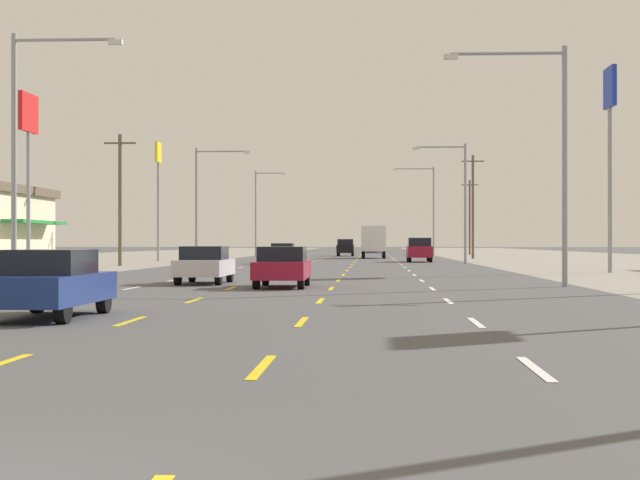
% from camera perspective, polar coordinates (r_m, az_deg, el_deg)
% --- Properties ---
extents(ground_plane, '(572.00, 572.00, 0.00)m').
position_cam_1_polar(ground_plane, '(72.32, 0.39, -1.41)').
color(ground_plane, '#4C4C4F').
extents(lane_markings, '(10.64, 227.60, 0.01)m').
position_cam_1_polar(lane_markings, '(110.79, 1.26, -0.96)').
color(lane_markings, white).
rests_on(lane_markings, ground).
extents(sedan_inner_left_nearest, '(1.80, 4.50, 1.46)m').
position_cam_1_polar(sedan_inner_left_nearest, '(22.63, -14.78, -2.30)').
color(sedan_inner_left_nearest, navy).
rests_on(sedan_inner_left_nearest, ground).
extents(sedan_center_turn_near, '(1.80, 4.50, 1.46)m').
position_cam_1_polar(sedan_center_turn_near, '(36.85, -2.09, -1.46)').
color(sedan_center_turn_near, maroon).
rests_on(sedan_center_turn_near, ground).
extents(sedan_inner_left_mid, '(1.80, 4.50, 1.46)m').
position_cam_1_polar(sedan_inner_left_mid, '(40.43, -6.40, -1.34)').
color(sedan_inner_left_mid, silver).
rests_on(sedan_inner_left_mid, ground).
extents(hatchback_inner_left_midfar, '(1.72, 3.90, 1.54)m').
position_cam_1_polar(hatchback_inner_left_midfar, '(77.56, -2.07, -0.74)').
color(hatchback_inner_left_midfar, '#B28C33').
rests_on(hatchback_inner_left_midfar, ground).
extents(suv_far_right_far, '(1.98, 4.90, 1.98)m').
position_cam_1_polar(suv_far_right_far, '(84.86, 5.51, -0.52)').
color(suv_far_right_far, maroon).
rests_on(suv_far_right_far, ground).
extents(box_truck_inner_right_farther, '(2.40, 7.20, 3.23)m').
position_cam_1_polar(box_truck_inner_right_farther, '(103.95, 2.98, -0.01)').
color(box_truck_inner_right_farther, silver).
rests_on(box_truck_inner_right_farther, ground).
extents(suv_center_turn_farthest, '(1.98, 4.90, 1.98)m').
position_cam_1_polar(suv_center_turn_farthest, '(120.70, 1.42, -0.41)').
color(suv_center_turn_farthest, black).
rests_on(suv_center_turn_farthest, ground).
extents(pole_sign_left_row_1, '(0.24, 2.71, 9.82)m').
position_cam_1_polar(pole_sign_left_row_1, '(59.29, -15.83, 5.78)').
color(pole_sign_left_row_1, gray).
rests_on(pole_sign_left_row_1, ground).
extents(pole_sign_left_row_2, '(0.24, 1.72, 10.09)m').
position_cam_1_polar(pole_sign_left_row_2, '(88.39, -8.94, 3.62)').
color(pole_sign_left_row_2, gray).
rests_on(pole_sign_left_row_2, ground).
extents(pole_sign_right_row_1, '(0.24, 2.15, 10.90)m').
position_cam_1_polar(pole_sign_right_row_1, '(57.06, 15.74, 6.62)').
color(pole_sign_right_row_1, gray).
rests_on(pole_sign_right_row_1, ground).
extents(streetlight_left_row_0, '(4.18, 0.26, 9.39)m').
position_cam_1_polar(streetlight_left_row_0, '(39.99, -15.99, 5.40)').
color(streetlight_left_row_0, gray).
rests_on(streetlight_left_row_0, ground).
extents(streetlight_right_row_0, '(4.47, 0.26, 8.73)m').
position_cam_1_polar(streetlight_right_row_0, '(38.38, 12.64, 5.17)').
color(streetlight_right_row_0, gray).
rests_on(streetlight_right_row_0, ground).
extents(streetlight_left_row_1, '(4.25, 0.26, 8.76)m').
position_cam_1_polar(streetlight_left_row_1, '(78.61, -6.52, 2.45)').
color(streetlight_left_row_1, gray).
rests_on(streetlight_left_row_1, ground).
extents(streetlight_right_row_1, '(4.05, 0.26, 9.01)m').
position_cam_1_polar(streetlight_right_row_1, '(77.83, 7.73, 2.55)').
color(streetlight_right_row_1, gray).
rests_on(streetlight_right_row_1, ground).
extents(streetlight_left_row_2, '(3.58, 0.26, 9.79)m').
position_cam_1_polar(streetlight_left_row_2, '(118.06, -3.42, 1.81)').
color(streetlight_left_row_2, gray).
rests_on(streetlight_left_row_2, ground).
extents(streetlight_right_row_2, '(4.76, 0.26, 10.22)m').
position_cam_1_polar(streetlight_right_row_2, '(117.54, 6.06, 1.99)').
color(streetlight_right_row_2, gray).
rests_on(streetlight_right_row_2, ground).
extents(utility_pole_left_row_1, '(2.20, 0.26, 9.01)m').
position_cam_1_polar(utility_pole_left_row_1, '(71.82, -11.00, 2.34)').
color(utility_pole_left_row_1, brown).
rests_on(utility_pole_left_row_1, ground).
extents(utility_pole_right_row_2, '(2.20, 0.26, 10.17)m').
position_cam_1_polar(utility_pole_right_row_2, '(102.11, 8.46, 1.93)').
color(utility_pole_right_row_2, brown).
rests_on(utility_pole_right_row_2, ground).
extents(utility_pole_right_row_3, '(2.20, 0.26, 9.59)m').
position_cam_1_polar(utility_pole_right_row_3, '(133.47, 8.28, 1.32)').
color(utility_pole_right_row_3, brown).
rests_on(utility_pole_right_row_3, ground).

